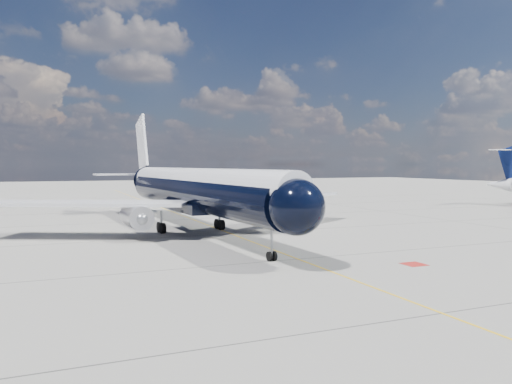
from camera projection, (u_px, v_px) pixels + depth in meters
The scene contains 4 objects.
ground at pixel (182, 216), 70.12m from camera, with size 320.00×320.00×0.00m, color gray.
taxiway_centerline at pixel (192, 219), 65.52m from camera, with size 0.16×160.00×0.01m, color yellow.
red_marking at pixel (414, 264), 35.94m from camera, with size 1.60×1.60×0.01m, color maroon.
main_airliner at pixel (191, 189), 53.37m from camera, with size 41.35×50.40×14.56m.
Camera 1 is at (-17.51, -38.39, 7.20)m, focal length 35.00 mm.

